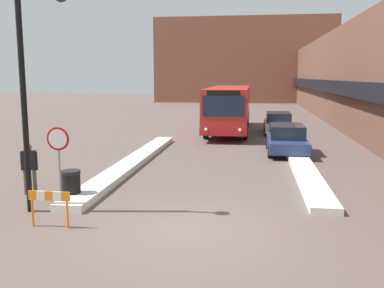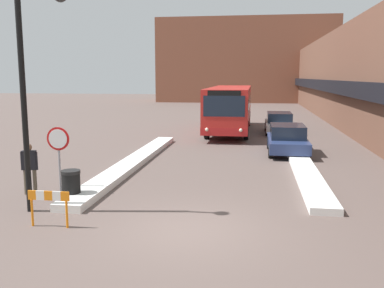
% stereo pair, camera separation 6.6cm
% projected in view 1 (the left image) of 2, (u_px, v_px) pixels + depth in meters
% --- Properties ---
extents(ground_plane, '(160.00, 160.00, 0.00)m').
position_uv_depth(ground_plane, '(189.00, 230.00, 10.66)').
color(ground_plane, brown).
extents(building_row_right, '(5.50, 60.00, 7.37)m').
position_uv_depth(building_row_right, '(367.00, 78.00, 32.14)').
color(building_row_right, brown).
rests_on(building_row_right, ground_plane).
extents(building_backdrop_far, '(26.00, 8.00, 12.17)m').
position_uv_depth(building_backdrop_far, '(244.00, 61.00, 64.11)').
color(building_backdrop_far, brown).
rests_on(building_backdrop_far, ground_plane).
extents(snow_bank_left, '(0.90, 13.62, 0.24)m').
position_uv_depth(snow_bank_left, '(133.00, 162.00, 18.58)').
color(snow_bank_left, silver).
rests_on(snow_bank_left, ground_plane).
extents(snow_bank_right, '(0.90, 13.04, 0.22)m').
position_uv_depth(snow_bank_right, '(301.00, 164.00, 18.09)').
color(snow_bank_right, silver).
rests_on(snow_bank_right, ground_plane).
extents(city_bus, '(2.67, 11.71, 3.06)m').
position_uv_depth(city_bus, '(229.00, 107.00, 29.34)').
color(city_bus, red).
rests_on(city_bus, ground_plane).
extents(parked_car_front, '(1.90, 4.27, 1.42)m').
position_uv_depth(parked_car_front, '(287.00, 139.00, 21.20)').
color(parked_car_front, navy).
rests_on(parked_car_front, ground_plane).
extents(parked_car_middle, '(1.84, 4.57, 1.39)m').
position_uv_depth(parked_car_middle, '(278.00, 123.00, 28.76)').
color(parked_car_middle, silver).
rests_on(parked_car_middle, ground_plane).
extents(stop_sign, '(0.76, 0.08, 2.19)m').
position_uv_depth(stop_sign, '(58.00, 146.00, 13.81)').
color(stop_sign, gray).
rests_on(stop_sign, ground_plane).
extents(street_lamp, '(1.46, 0.36, 6.18)m').
position_uv_depth(street_lamp, '(32.00, 75.00, 11.51)').
color(street_lamp, black).
rests_on(street_lamp, ground_plane).
extents(pedestrian, '(0.53, 0.29, 1.66)m').
position_uv_depth(pedestrian, '(29.00, 164.00, 13.75)').
color(pedestrian, brown).
rests_on(pedestrian, ground_plane).
extents(trash_bin, '(0.59, 0.59, 0.95)m').
position_uv_depth(trash_bin, '(71.00, 185.00, 13.14)').
color(trash_bin, black).
rests_on(trash_bin, ground_plane).
extents(construction_barricade, '(1.10, 0.06, 0.94)m').
position_uv_depth(construction_barricade, '(49.00, 202.00, 10.78)').
color(construction_barricade, orange).
rests_on(construction_barricade, ground_plane).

